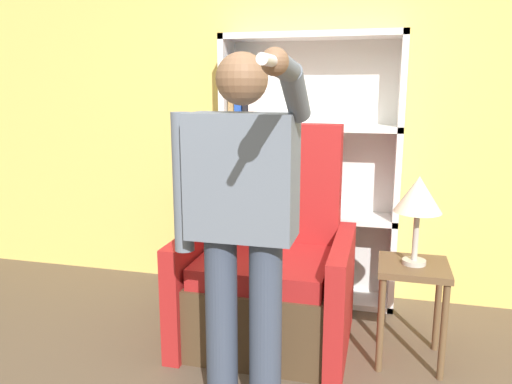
{
  "coord_description": "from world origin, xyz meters",
  "views": [
    {
      "loc": [
        0.36,
        -1.56,
        1.51
      ],
      "look_at": [
        -0.26,
        0.82,
        0.99
      ],
      "focal_mm": 35.0,
      "sensor_mm": 36.0,
      "label": 1
    }
  ],
  "objects_px": {
    "bookcase": "(292,175)",
    "person_standing": "(242,215)",
    "side_table": "(412,285)",
    "table_lamp": "(418,197)",
    "armchair": "(269,275)"
  },
  "relations": [
    {
      "from": "bookcase",
      "to": "table_lamp",
      "type": "bearing_deg",
      "value": -42.08
    },
    {
      "from": "bookcase",
      "to": "person_standing",
      "type": "relative_size",
      "value": 1.13
    },
    {
      "from": "table_lamp",
      "to": "person_standing",
      "type": "bearing_deg",
      "value": -139.92
    },
    {
      "from": "person_standing",
      "to": "table_lamp",
      "type": "distance_m",
      "value": 1.02
    },
    {
      "from": "side_table",
      "to": "table_lamp",
      "type": "xyz_separation_m",
      "value": [
        0.0,
        0.0,
        0.49
      ]
    },
    {
      "from": "armchair",
      "to": "bookcase",
      "type": "bearing_deg",
      "value": 88.94
    },
    {
      "from": "bookcase",
      "to": "person_standing",
      "type": "height_order",
      "value": "bookcase"
    },
    {
      "from": "bookcase",
      "to": "person_standing",
      "type": "bearing_deg",
      "value": -88.66
    },
    {
      "from": "person_standing",
      "to": "side_table",
      "type": "xyz_separation_m",
      "value": [
        0.78,
        0.66,
        -0.51
      ]
    },
    {
      "from": "person_standing",
      "to": "table_lamp",
      "type": "bearing_deg",
      "value": 40.08
    },
    {
      "from": "bookcase",
      "to": "side_table",
      "type": "relative_size",
      "value": 3.27
    },
    {
      "from": "armchair",
      "to": "table_lamp",
      "type": "bearing_deg",
      "value": -5.83
    },
    {
      "from": "table_lamp",
      "to": "side_table",
      "type": "bearing_deg",
      "value": -90.0
    },
    {
      "from": "armchair",
      "to": "table_lamp",
      "type": "relative_size",
      "value": 2.67
    },
    {
      "from": "bookcase",
      "to": "person_standing",
      "type": "xyz_separation_m",
      "value": [
        0.03,
        -1.39,
        0.06
      ]
    }
  ]
}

